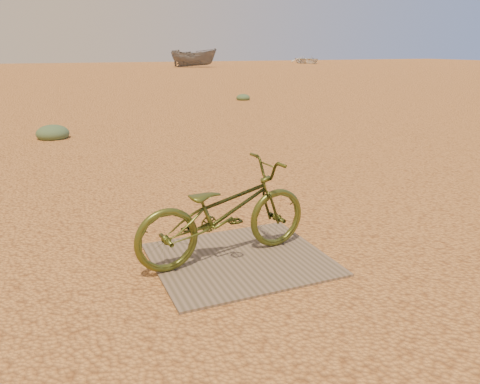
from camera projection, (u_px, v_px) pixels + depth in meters
name	position (u px, v px, depth m)	size (l,w,h in m)	color
ground	(276.00, 239.00, 4.70)	(120.00, 120.00, 0.00)	#E19449
plywood_board	(240.00, 259.00, 4.23)	(1.52, 1.33, 0.02)	#77614F
bicycle	(224.00, 212.00, 4.12)	(0.58, 1.66, 0.87)	#47501B
boat_mid_right	(194.00, 58.00, 45.25)	(1.70, 4.52, 1.75)	slate
boat_far_right	(308.00, 60.00, 56.04)	(3.09, 4.33, 0.90)	silver
kale_a	(53.00, 138.00, 9.90)	(0.67, 0.67, 0.37)	#566B49
kale_b	(243.00, 100.00, 17.11)	(0.51, 0.51, 0.28)	#566B49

